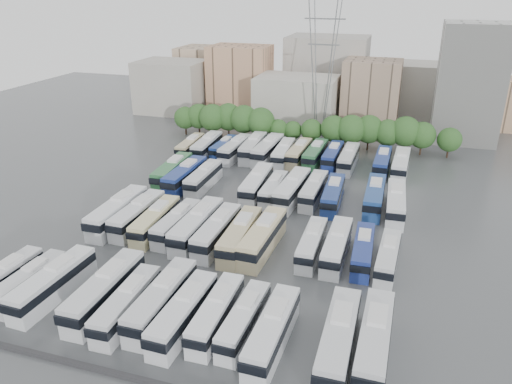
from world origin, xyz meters
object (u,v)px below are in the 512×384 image
(bus_r3_s0, at_px, (191,146))
(bus_r3_s3, at_px, (235,149))
(bus_r2_s8, at_px, (292,189))
(bus_r0_s8, at_px, (216,313))
(bus_r2_s13, at_px, (396,203))
(bus_r2_s3, at_px, (204,178))
(bus_r2_s6, at_px, (257,184))
(bus_r1_s11, at_px, (337,246))
(bus_r3_s6, at_px, (283,153))
(bus_r2_s10, at_px, (333,194))
(bus_r2_s1, at_px, (172,171))
(bus_r0_s9, at_px, (244,320))
(bus_r0_s0, at_px, (3,278))
(bus_r3_s7, at_px, (299,153))
(bus_r0_s7, at_px, (183,313))
(bus_r0_s4, at_px, (105,290))
(bus_r3_s4, at_px, (253,148))
(bus_r3_s13, at_px, (401,164))
(bus_r0_s5, at_px, (127,304))
(bus_r1_s12, at_px, (363,250))
(bus_r1_s5, at_px, (197,225))
(bus_r1_s7, at_px, (240,235))
(bus_r2_s2, at_px, (185,176))
(bus_r3_s9, at_px, (333,156))
(bus_r1_s4, at_px, (177,223))
(bus_r1_s10, at_px, (312,244))
(bus_r3_s10, at_px, (348,158))
(bus_r1_s6, at_px, (217,231))
(bus_r0_s12, at_px, (339,339))
(bus_r2_s9, at_px, (314,190))
(bus_r0_s1, at_px, (29,281))
(electricity_pylon, at_px, (323,56))
(bus_r3_s2, at_px, (224,147))
(apartment_tower, at_px, (469,83))
(bus_r3_s5, at_px, (268,150))
(bus_r0_s13, at_px, (374,341))
(bus_r2_s7, at_px, (274,189))
(bus_r1_s2, at_px, (138,214))
(bus_r2_s12, at_px, (374,196))
(bus_r1_s1, at_px, (118,212))
(bus_r1_s13, at_px, (388,257))
(bus_r3_s1, at_px, (207,146))
(bus_r0_s2, at_px, (53,283))
(bus_r0_s10, at_px, (272,331))

(bus_r3_s0, height_order, bus_r3_s3, bus_r3_s3)
(bus_r2_s8, bearing_deg, bus_r3_s0, 149.73)
(bus_r0_s8, height_order, bus_r2_s13, bus_r2_s13)
(bus_r2_s3, relative_size, bus_r2_s6, 0.92)
(bus_r1_s11, bearing_deg, bus_r3_s6, 114.89)
(bus_r2_s10, bearing_deg, bus_r2_s1, 174.88)
(bus_r0_s9, bearing_deg, bus_r0_s0, -176.10)
(bus_r3_s6, bearing_deg, bus_r3_s7, 15.46)
(bus_r2_s3, bearing_deg, bus_r0_s7, -70.29)
(bus_r0_s4, xyz_separation_m, bus_r3_s4, (-0.03, 54.64, -0.01))
(bus_r3_s7, xyz_separation_m, bus_r3_s13, (20.04, -1.07, 0.08))
(bus_r0_s5, xyz_separation_m, bus_r1_s12, (23.11, 19.71, -0.10))
(bus_r1_s5, xyz_separation_m, bus_r1_s7, (6.81, -0.85, -0.09))
(bus_r2_s2, bearing_deg, bus_r3_s13, 26.94)
(bus_r3_s9, bearing_deg, bus_r1_s4, -113.47)
(bus_r3_s6, bearing_deg, bus_r1_s7, -87.32)
(bus_r1_s10, xyz_separation_m, bus_r3_s10, (-0.02, 35.85, 0.17))
(bus_r1_s6, bearing_deg, bus_r0_s12, -41.33)
(bus_r2_s9, bearing_deg, bus_r0_s1, -124.55)
(bus_r1_s6, distance_m, bus_r3_s4, 37.89)
(electricity_pylon, bearing_deg, bus_r3_s2, -130.22)
(apartment_tower, distance_m, bus_r1_s7, 73.01)
(bus_r3_s6, distance_m, bus_r3_s7, 3.17)
(bus_r1_s5, bearing_deg, bus_r2_s1, 125.43)
(bus_r0_s5, height_order, bus_r3_s4, bus_r3_s4)
(apartment_tower, height_order, electricity_pylon, electricity_pylon)
(bus_r2_s9, distance_m, bus_r3_s13, 21.78)
(bus_r2_s9, xyz_separation_m, bus_r3_s5, (-13.19, 17.90, 0.23))
(bus_r0_s0, height_order, bus_r0_s13, bus_r0_s13)
(bus_r0_s8, xyz_separation_m, bus_r2_s8, (-0.26, 34.90, 0.28))
(bus_r0_s13, relative_size, bus_r2_s7, 1.17)
(bus_r1_s6, bearing_deg, electricity_pylon, 86.91)
(apartment_tower, bearing_deg, bus_r0_s12, -101.02)
(bus_r0_s1, height_order, bus_r0_s13, bus_r0_s13)
(bus_r3_s3, xyz_separation_m, bus_r3_s7, (13.22, 1.55, -0.05))
(bus_r3_s4, height_order, bus_r3_s10, bus_r3_s4)
(bus_r1_s2, distance_m, bus_r1_s11, 29.89)
(bus_r2_s3, xyz_separation_m, bus_r2_s12, (29.75, 0.48, 0.13))
(bus_r1_s1, height_order, bus_r1_s13, bus_r1_s1)
(bus_r0_s5, height_order, bus_r3_s1, bus_r3_s1)
(electricity_pylon, distance_m, bus_r0_s2, 77.80)
(bus_r0_s4, xyz_separation_m, bus_r0_s10, (19.84, -1.04, -0.15))
(bus_r0_s4, distance_m, bus_r1_s12, 32.42)
(bus_r1_s2, distance_m, bus_r2_s6, 21.49)
(bus_r0_s10, xyz_separation_m, bus_r3_s1, (-29.60, 54.07, 0.05))
(bus_r3_s1, relative_size, bus_r3_s4, 0.96)
(bus_r1_s6, relative_size, bus_r3_s6, 1.04)
(bus_r1_s10, relative_size, bus_r2_s3, 0.93)
(bus_r0_s4, bearing_deg, bus_r1_s6, 68.46)
(bus_r1_s4, height_order, bus_r2_s3, bus_r2_s3)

